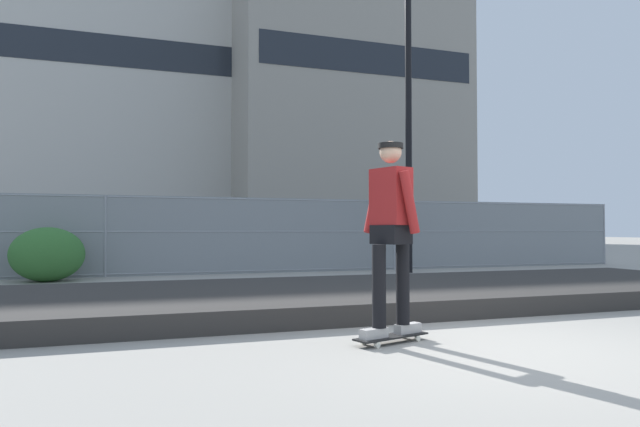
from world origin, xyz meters
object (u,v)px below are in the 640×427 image
at_px(skater, 391,224).
at_px(street_lamp, 408,82).
at_px(skateboard, 391,337).
at_px(shrub_center, 47,254).
at_px(parked_car_near, 167,238).

bearing_deg(skater, street_lamp, 60.80).
relative_size(skateboard, skater, 0.45).
bearing_deg(shrub_center, skater, -63.27).
relative_size(skateboard, shrub_center, 0.57).
relative_size(skater, parked_car_near, 0.41).
bearing_deg(shrub_center, skateboard, -63.27).
xyz_separation_m(skateboard, parked_car_near, (-1.36, 11.14, 0.78)).
bearing_deg(skater, skateboard, -63.43).
bearing_deg(skateboard, street_lamp, 60.80).
distance_m(skater, street_lamp, 9.36).
distance_m(street_lamp, shrub_center, 9.17).
height_order(street_lamp, parked_car_near, street_lamp).
bearing_deg(street_lamp, skater, -119.20).
height_order(parked_car_near, shrub_center, parked_car_near).
relative_size(parked_car_near, shrub_center, 3.09).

